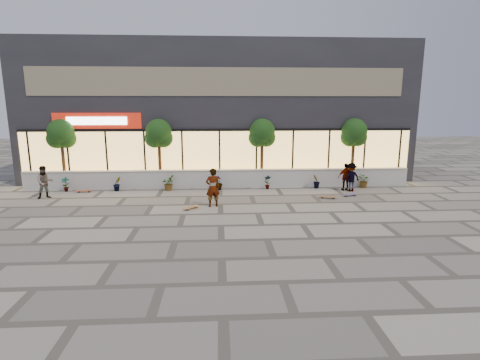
{
  "coord_description": "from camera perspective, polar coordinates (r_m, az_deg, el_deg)",
  "views": [
    {
      "loc": [
        -0.07,
        -14.18,
        4.72
      ],
      "look_at": [
        0.91,
        2.69,
        1.3
      ],
      "focal_mm": 28.0,
      "sensor_mm": 36.0,
      "label": 1
    }
  ],
  "objects": [
    {
      "name": "shrub_c",
      "position": [
        21.27,
        -10.91,
        -0.47
      ],
      "size": [
        0.68,
        0.77,
        0.81
      ],
      "primitive_type": "imported",
      "rotation": [
        0.0,
        0.0,
        1.64
      ],
      "color": "#1A3C13",
      "rests_on": "ground"
    },
    {
      "name": "ground",
      "position": [
        14.95,
        -2.92,
        -6.98
      ],
      "size": [
        80.0,
        80.0,
        0.0
      ],
      "primitive_type": "plane",
      "color": "#9D9888",
      "rests_on": "ground"
    },
    {
      "name": "shrub_e",
      "position": [
        21.26,
        4.23,
        -0.3
      ],
      "size": [
        0.46,
        0.35,
        0.81
      ],
      "primitive_type": "imported",
      "rotation": [
        0.0,
        0.0,
        3.28
      ],
      "color": "#1A3C13",
      "rests_on": "ground"
    },
    {
      "name": "skater_right_near",
      "position": [
        21.6,
        15.84,
        0.44
      ],
      "size": [
        0.91,
        0.41,
        1.52
      ],
      "primitive_type": "imported",
      "rotation": [
        0.0,
        0.0,
        3.18
      ],
      "color": "white",
      "rests_on": "ground"
    },
    {
      "name": "skateboard_right_near",
      "position": [
        19.63,
        13.23,
        -2.52
      ],
      "size": [
        0.9,
        0.45,
        0.1
      ],
      "rotation": [
        0.0,
        0.0,
        -0.28
      ],
      "color": "brown",
      "rests_on": "ground"
    },
    {
      "name": "tree_west",
      "position": [
        23.7,
        -25.61,
        6.13
      ],
      "size": [
        1.6,
        1.5,
        3.92
      ],
      "color": "#482D1A",
      "rests_on": "ground"
    },
    {
      "name": "shrub_g",
      "position": [
        22.68,
        18.4,
        -0.12
      ],
      "size": [
        0.77,
        0.84,
        0.81
      ],
      "primitive_type": "imported",
      "rotation": [
        0.0,
        0.0,
        4.92
      ],
      "color": "#1A3C13",
      "rests_on": "ground"
    },
    {
      "name": "tree_east",
      "position": [
        23.39,
        16.99,
        6.7
      ],
      "size": [
        1.6,
        1.5,
        3.92
      ],
      "color": "#482D1A",
      "rests_on": "ground"
    },
    {
      "name": "skateboard_left",
      "position": [
        22.17,
        -22.71,
        -1.52
      ],
      "size": [
        0.87,
        0.29,
        0.1
      ],
      "rotation": [
        0.0,
        0.0,
        0.09
      ],
      "color": "#AF4720",
      "rests_on": "ground"
    },
    {
      "name": "skater_right_far",
      "position": [
        21.47,
        16.57,
        0.42
      ],
      "size": [
        1.12,
        0.78,
        1.58
      ],
      "primitive_type": "imported",
      "rotation": [
        0.0,
        0.0,
        3.34
      ],
      "color": "maroon",
      "rests_on": "ground"
    },
    {
      "name": "skater_left",
      "position": [
        21.47,
        -27.6,
        -0.3
      ],
      "size": [
        1.02,
        0.95,
        1.67
      ],
      "primitive_type": "imported",
      "rotation": [
        0.0,
        0.0,
        0.51
      ],
      "color": "tan",
      "rests_on": "ground"
    },
    {
      "name": "skateboard_right_far",
      "position": [
        20.44,
        16.42,
        -2.14
      ],
      "size": [
        0.86,
        0.43,
        0.1
      ],
      "rotation": [
        0.0,
        0.0,
        0.27
      ],
      "color": "#594885",
      "rests_on": "ground"
    },
    {
      "name": "shrub_a",
      "position": [
        22.7,
        -25.06,
        -0.6
      ],
      "size": [
        0.43,
        0.29,
        0.81
      ],
      "primitive_type": "imported",
      "color": "#1A3C13",
      "rests_on": "ground"
    },
    {
      "name": "shrub_b",
      "position": [
        21.82,
        -18.21,
        -0.54
      ],
      "size": [
        0.57,
        0.57,
        0.81
      ],
      "primitive_type": "imported",
      "rotation": [
        0.0,
        0.0,
        0.82
      ],
      "color": "#1A3C13",
      "rests_on": "ground"
    },
    {
      "name": "retail_building",
      "position": [
        26.67,
        -3.23,
        10.41
      ],
      "size": [
        24.0,
        9.17,
        8.5
      ],
      "color": "#26252A",
      "rests_on": "ground"
    },
    {
      "name": "skater_center",
      "position": [
        17.51,
        -4.19,
        -1.15
      ],
      "size": [
        0.76,
        0.6,
        1.82
      ],
      "primitive_type": "imported",
      "rotation": [
        0.0,
        0.0,
        3.42
      ],
      "color": "white",
      "rests_on": "ground"
    },
    {
      "name": "skateboard_center",
      "position": [
        17.35,
        -7.46,
        -4.14
      ],
      "size": [
        0.77,
        0.78,
        0.1
      ],
      "rotation": [
        0.0,
        0.0,
        0.8
      ],
      "color": "#9D6833",
      "rests_on": "ground"
    },
    {
      "name": "shrub_d",
      "position": [
        21.08,
        -3.34,
        -0.39
      ],
      "size": [
        0.64,
        0.64,
        0.81
      ],
      "primitive_type": "imported",
      "rotation": [
        0.0,
        0.0,
        2.46
      ],
      "color": "#1A3C13",
      "rests_on": "ground"
    },
    {
      "name": "shrub_f",
      "position": [
        21.8,
        11.54,
        -0.21
      ],
      "size": [
        0.55,
        0.57,
        0.81
      ],
      "primitive_type": "imported",
      "rotation": [
        0.0,
        0.0,
        4.1
      ],
      "color": "#1A3C13",
      "rests_on": "ground"
    },
    {
      "name": "tree_mideast",
      "position": [
        22.1,
        3.38,
        6.92
      ],
      "size": [
        1.6,
        1.5,
        3.92
      ],
      "color": "#482D1A",
      "rests_on": "ground"
    },
    {
      "name": "planter_wall",
      "position": [
        21.59,
        -3.08,
        0.22
      ],
      "size": [
        22.0,
        0.42,
        1.04
      ],
      "color": "beige",
      "rests_on": "ground"
    },
    {
      "name": "tree_midwest",
      "position": [
        22.22,
        -12.28,
        6.71
      ],
      "size": [
        1.6,
        1.5,
        3.92
      ],
      "color": "#482D1A",
      "rests_on": "ground"
    }
  ]
}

